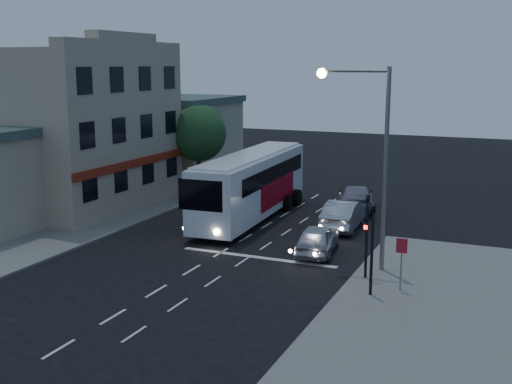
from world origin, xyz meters
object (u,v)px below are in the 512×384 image
at_px(car_sedan_b, 356,198).
at_px(street_tree, 198,131).
at_px(regulatory_sign, 401,256).
at_px(streetlight, 371,145).
at_px(traffic_signal_main, 367,226).
at_px(car_sedan_a, 344,214).
at_px(traffic_signal_side, 372,239).
at_px(car_suv, 317,239).
at_px(tour_bus, 251,184).

bearing_deg(car_sedan_b, street_tree, -20.14).
xyz_separation_m(car_sedan_b, regulatory_sign, (5.60, -14.29, 0.81)).
bearing_deg(streetlight, traffic_signal_main, -79.80).
relative_size(car_sedan_a, regulatory_sign, 2.26).
relative_size(regulatory_sign, street_tree, 0.35).
relative_size(streetlight, street_tree, 1.45).
distance_m(traffic_signal_side, streetlight, 4.84).
xyz_separation_m(car_suv, streetlight, (2.91, -1.60, 5.00)).
bearing_deg(car_sedan_b, traffic_signal_side, 91.32).
relative_size(tour_bus, car_suv, 3.02).
height_order(car_suv, regulatory_sign, regulatory_sign).
height_order(tour_bus, regulatory_sign, tour_bus).
distance_m(traffic_signal_main, street_tree, 21.38).
height_order(car_sedan_a, street_tree, street_tree).
bearing_deg(street_tree, streetlight, -39.51).
distance_m(car_suv, car_sedan_a, 5.30).
distance_m(tour_bus, regulatory_sign, 14.41).
bearing_deg(tour_bus, car_sedan_b, 39.57).
distance_m(car_sedan_a, car_sedan_b, 4.98).
xyz_separation_m(traffic_signal_main, regulatory_sign, (1.70, -1.01, -0.82)).
bearing_deg(regulatory_sign, traffic_signal_side, -136.08).
relative_size(tour_bus, traffic_signal_main, 3.18).
distance_m(car_suv, street_tree, 17.32).
xyz_separation_m(regulatory_sign, street_tree, (-17.51, 15.26, 2.90)).
bearing_deg(car_sedan_a, car_suv, 88.39).
xyz_separation_m(traffic_signal_main, street_tree, (-15.81, 14.25, 2.08)).
relative_size(car_suv, traffic_signal_main, 1.05).
distance_m(car_sedan_b, street_tree, 12.51).
xyz_separation_m(tour_bus, car_sedan_b, (5.24, 4.81, -1.36)).
bearing_deg(car_sedan_b, traffic_signal_main, 90.91).
bearing_deg(street_tree, tour_bus, -40.93).
height_order(car_suv, traffic_signal_side, traffic_signal_side).
bearing_deg(car_sedan_b, streetlight, 91.63).
bearing_deg(car_sedan_a, traffic_signal_main, 108.51).
bearing_deg(street_tree, traffic_signal_main, -42.03).
height_order(streetlight, street_tree, streetlight).
relative_size(car_sedan_a, car_sedan_b, 0.92).
bearing_deg(regulatory_sign, street_tree, 138.92).
distance_m(traffic_signal_main, regulatory_sign, 2.14).
bearing_deg(car_suv, street_tree, -49.23).
bearing_deg(traffic_signal_side, car_sedan_a, 111.28).
height_order(tour_bus, street_tree, street_tree).
relative_size(traffic_signal_side, streetlight, 0.46).
bearing_deg(car_sedan_b, regulatory_sign, 95.94).
height_order(car_suv, traffic_signal_main, traffic_signal_main).
height_order(regulatory_sign, streetlight, streetlight).
relative_size(car_sedan_a, streetlight, 0.55).
relative_size(car_suv, regulatory_sign, 1.96).
bearing_deg(regulatory_sign, streetlight, 128.75).
distance_m(streetlight, street_tree, 20.19).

